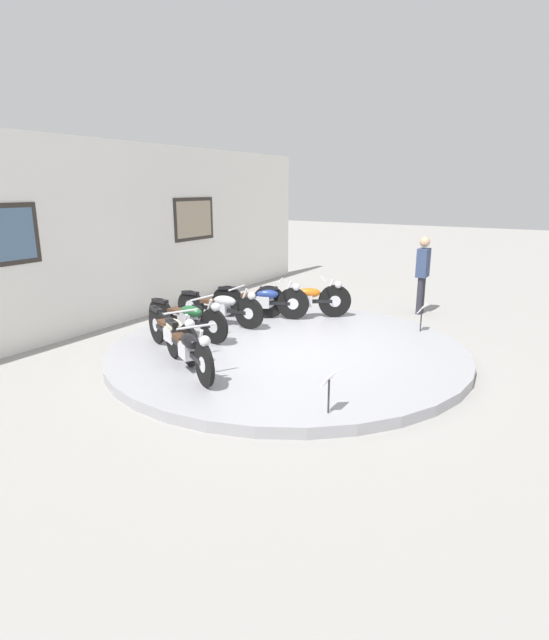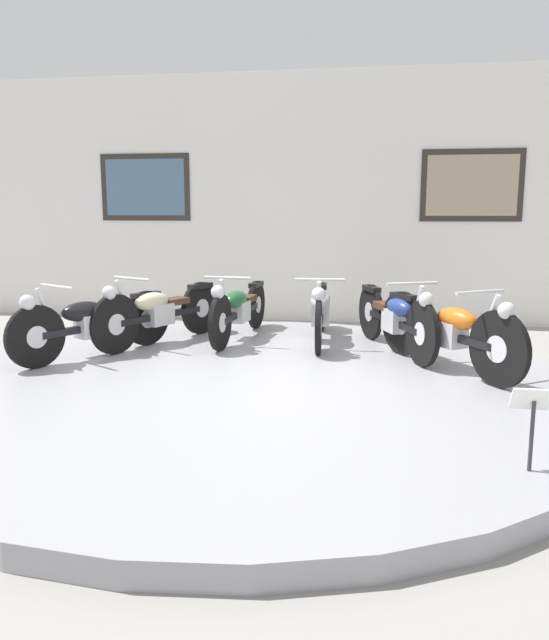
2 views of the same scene
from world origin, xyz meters
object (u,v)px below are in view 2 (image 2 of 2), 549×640
(motorcycle_black, at_px, (92,321))
(motorcycle_orange, at_px, (449,329))
(motorcycle_green, at_px, (239,308))
(info_placard_front_centre, at_px, (534,411))
(motorcycle_cream, at_px, (158,310))
(motorcycle_silver, at_px, (321,310))
(motorcycle_blue, at_px, (396,316))

(motorcycle_black, bearing_deg, motorcycle_orange, 0.07)
(motorcycle_green, distance_m, info_placard_front_centre, 4.25)
(motorcycle_black, distance_m, motorcycle_green, 1.72)
(motorcycle_cream, xyz_separation_m, motorcycle_silver, (1.81, 0.41, -0.01))
(motorcycle_green, distance_m, motorcycle_blue, 1.85)
(motorcycle_black, bearing_deg, info_placard_front_centre, -31.44)
(motorcycle_cream, bearing_deg, motorcycle_orange, -12.82)
(motorcycle_cream, distance_m, motorcycle_blue, 2.64)
(motorcycle_green, height_order, motorcycle_silver, motorcycle_green)
(motorcycle_cream, height_order, motorcycle_blue, motorcycle_blue)
(motorcycle_cream, bearing_deg, motorcycle_silver, 12.73)
(motorcycle_green, bearing_deg, info_placard_front_centre, -54.11)
(info_placard_front_centre, bearing_deg, motorcycle_silver, 113.90)
(motorcycle_black, distance_m, motorcycle_cream, 0.85)
(motorcycle_black, relative_size, motorcycle_silver, 0.88)
(motorcycle_silver, bearing_deg, info_placard_front_centre, -66.10)
(motorcycle_green, bearing_deg, motorcycle_orange, -26.14)
(motorcycle_green, xyz_separation_m, motorcycle_silver, (0.97, -0.00, -0.00))
(motorcycle_green, xyz_separation_m, motorcycle_orange, (2.28, -1.12, 0.02))
(motorcycle_cream, distance_m, motorcycle_orange, 3.19)
(motorcycle_cream, xyz_separation_m, motorcycle_green, (0.84, 0.41, -0.01))
(motorcycle_silver, xyz_separation_m, info_placard_front_centre, (1.53, -3.44, -0.00))
(motorcycle_blue, bearing_deg, motorcycle_silver, 154.03)
(motorcycle_black, relative_size, info_placard_front_centre, 3.38)
(motorcycle_cream, bearing_deg, motorcycle_blue, -0.02)
(motorcycle_green, relative_size, motorcycle_orange, 1.15)
(info_placard_front_centre, bearing_deg, motorcycle_green, 125.89)
(motorcycle_cream, bearing_deg, info_placard_front_centre, -42.34)
(motorcycle_silver, distance_m, motorcycle_orange, 1.72)
(motorcycle_blue, height_order, motorcycle_orange, motorcycle_orange)
(motorcycle_black, xyz_separation_m, motorcycle_orange, (3.58, 0.00, 0.02))
(motorcycle_black, bearing_deg, motorcycle_cream, 56.76)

